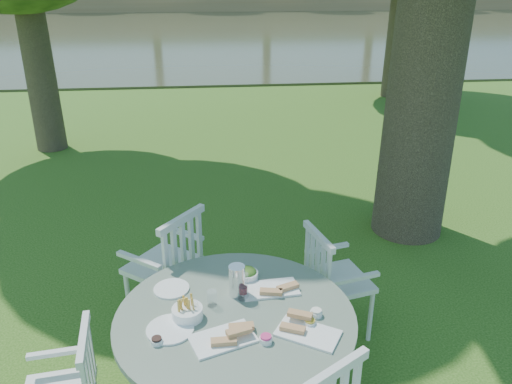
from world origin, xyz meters
The scene contains 6 objects.
ground centered at (0.00, 0.00, 0.00)m, with size 140.00×140.00×0.00m, color #1E430E.
table centered at (-0.30, -1.40, 0.59)m, with size 1.51×1.51×0.72m.
chair_ne centered at (0.47, -0.76, 0.54)m, with size 0.53×0.55×0.92m.
chair_nw centered at (-0.74, -0.51, 0.60)m, with size 0.69×0.70×1.02m.
tableware centered at (-0.35, -1.32, 0.76)m, with size 1.17×0.89×0.22m.
river centered at (0.00, 23.00, 0.00)m, with size 100.00×28.00×0.12m, color #353720.
Camera 1 is at (-0.45, -3.95, 2.67)m, focal length 35.00 mm.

